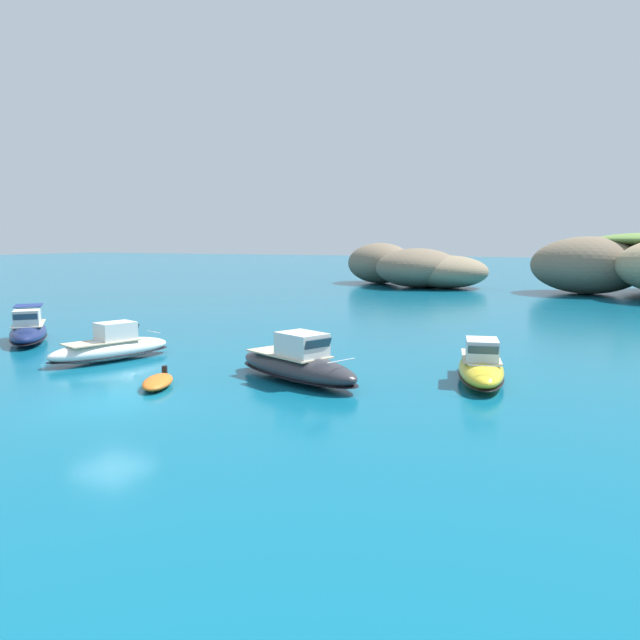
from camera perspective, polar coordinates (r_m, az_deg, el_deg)
The scene contains 7 objects.
ground_plane at distance 23.21m, azimuth -19.22°, elevation -7.47°, with size 400.00×400.00×0.00m, color #0C5B7A.
islet_small at distance 78.20m, azimuth 8.79°, elevation 4.87°, with size 23.73×18.62×5.47m.
motorboat_charcoal at distance 25.22m, azimuth -2.17°, elevation -4.24°, with size 7.28×4.77×2.08m.
motorboat_navy at distance 38.64m, azimuth -25.88°, elevation -0.93°, with size 5.98×5.94×2.04m.
motorboat_white at distance 31.27m, azimuth -19.16°, elevation -2.48°, with size 3.87×6.53×1.86m.
motorboat_yellow at distance 26.10m, azimuth 14.98°, elevation -4.28°, with size 3.12×6.39×1.82m.
dinghy_tender at distance 25.10m, azimuth -15.10°, elevation -5.66°, with size 2.17×2.81×0.58m.
Camera 1 is at (15.60, -16.15, 5.86)m, focal length 33.83 mm.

